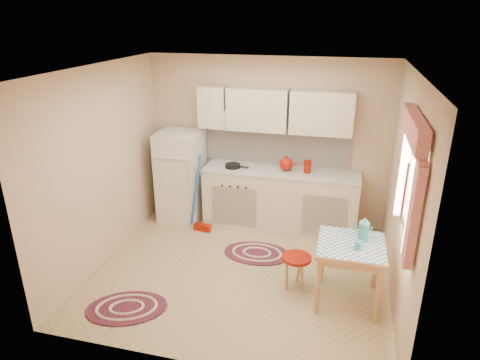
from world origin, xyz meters
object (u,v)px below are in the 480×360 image
Objects in this scene: table at (348,273)px; stool at (296,272)px; base_cabinets at (280,200)px.

table is 1.71× the size of stool.
base_cabinets is 5.36× the size of stool.
table is 0.62m from stool.
table is at bearing -56.78° from base_cabinets.
stool is at bearing -73.42° from base_cabinets.
table is at bearing -9.16° from stool.
base_cabinets is at bearing 106.58° from stool.
stool is (-0.59, 0.10, -0.15)m from table.
base_cabinets is 3.12× the size of table.
base_cabinets reaches higher than stool.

